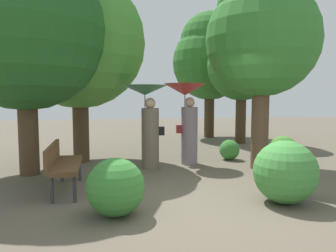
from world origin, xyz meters
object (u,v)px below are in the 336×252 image
Objects in this scene: tree_near_right at (210,56)px; tree_mid_right at (242,59)px; tree_mid_left at (24,16)px; person_right at (187,109)px; tree_far_back at (262,29)px; tree_near_left at (79,31)px; park_bench at (62,162)px; person_left at (148,113)px.

tree_near_right reaches higher than tree_mid_right.
tree_mid_right is (6.31, 3.65, -0.32)m from tree_mid_left.
tree_mid_right is at bearing -44.36° from person_right.
tree_mid_left is at bearing -136.08° from tree_near_right.
tree_mid_left is 1.10× the size of tree_far_back.
tree_near_right is at bearing 43.92° from tree_mid_left.
tree_near_right is at bearing 41.98° from tree_near_left.
tree_mid_left reaches higher than tree_near_left.
tree_mid_left is (-0.87, 1.40, 2.79)m from park_bench.
park_bench is 3.82m from tree_near_left.
tree_far_back is (-0.62, -5.82, -0.15)m from tree_near_right.
park_bench is 5.11m from tree_far_back.
tree_far_back reaches higher than tree_mid_right.
person_left is 2.78m from tree_near_left.
tree_mid_right is at bearing -49.04° from park_bench.
person_right is at bearing -57.13° from park_bench.
tree_mid_left reaches higher than person_right.
tree_mid_left is at bearing -149.98° from tree_mid_right.
person_right is 4.08m from tree_mid_left.
tree_mid_left reaches higher than tree_far_back.
tree_far_back is (4.13, -1.54, -0.11)m from tree_near_left.
person_right reaches higher than person_left.
person_left is 0.38× the size of tree_near_right.
tree_mid_left is at bearing 30.01° from park_bench.
tree_mid_right is at bearing -72.45° from tree_near_right.
person_left is 0.41× the size of tree_far_back.
person_left is 6.57m from tree_near_right.
tree_far_back is at bearing -103.33° from person_left.
person_right is at bearing 153.48° from tree_far_back.
tree_mid_right is 0.95× the size of tree_far_back.
tree_near_left is 6.39m from tree_near_right.
tree_near_left is at bearing -3.96° from park_bench.
park_bench is at bearing 121.27° from person_right.
tree_near_left is (-1.59, 1.10, 2.00)m from person_left.
tree_far_back is (2.55, -0.44, 1.89)m from person_left.
tree_near_left reaches higher than tree_mid_right.
park_bench is 0.32× the size of tree_far_back.
person_right is 0.44× the size of tree_mid_right.
person_left is 3.26m from tree_mid_left.
tree_mid_right is (2.75, 3.18, 1.63)m from person_right.
tree_near_right is at bearing 83.92° from tree_far_back.
person_right is at bearing -130.84° from tree_mid_right.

